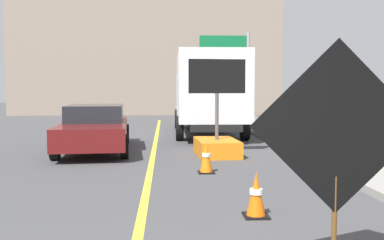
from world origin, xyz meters
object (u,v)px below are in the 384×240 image
at_px(box_truck, 208,91).
at_px(pickup_car, 95,128).
at_px(highway_guide_sign, 234,61).
at_px(traffic_cone_mid_lane, 206,157).
at_px(arrow_board_trailer, 217,138).
at_px(roadwork_sign, 337,132).
at_px(traffic_cone_near_sign, 256,195).

xyz_separation_m(box_truck, pickup_car, (-3.88, -4.50, -1.07)).
relative_size(highway_guide_sign, traffic_cone_mid_lane, 7.01).
bearing_deg(highway_guide_sign, traffic_cone_mid_lane, -101.36).
height_order(box_truck, highway_guide_sign, highway_guide_sign).
distance_m(arrow_board_trailer, pickup_car, 3.79).
bearing_deg(roadwork_sign, traffic_cone_mid_lane, 96.98).
height_order(box_truck, traffic_cone_mid_lane, box_truck).
xyz_separation_m(arrow_board_trailer, traffic_cone_near_sign, (-0.13, -5.94, -0.16)).
relative_size(roadwork_sign, box_truck, 0.30).
xyz_separation_m(roadwork_sign, traffic_cone_mid_lane, (-0.69, 5.62, -1.12)).
bearing_deg(traffic_cone_near_sign, arrow_board_trailer, 88.77).
height_order(pickup_car, traffic_cone_near_sign, pickup_car).
xyz_separation_m(traffic_cone_near_sign, traffic_cone_mid_lane, (-0.41, 3.37, 0.03)).
xyz_separation_m(roadwork_sign, arrow_board_trailer, (-0.15, 8.19, -0.99)).
height_order(box_truck, traffic_cone_near_sign, box_truck).
bearing_deg(pickup_car, traffic_cone_near_sign, -64.22).
bearing_deg(traffic_cone_mid_lane, box_truck, 84.22).
xyz_separation_m(arrow_board_trailer, highway_guide_sign, (2.35, 11.82, 2.94)).
bearing_deg(highway_guide_sign, roadwork_sign, -96.28).
bearing_deg(traffic_cone_near_sign, roadwork_sign, -83.05).
height_order(traffic_cone_near_sign, traffic_cone_mid_lane, traffic_cone_mid_lane).
xyz_separation_m(box_truck, traffic_cone_near_sign, (-0.42, -11.65, -1.45)).
xyz_separation_m(arrow_board_trailer, box_truck, (0.30, 5.70, 1.29)).
distance_m(arrow_board_trailer, highway_guide_sign, 12.40).
height_order(arrow_board_trailer, traffic_cone_mid_lane, arrow_board_trailer).
bearing_deg(pickup_car, highway_guide_sign, 60.79).
relative_size(roadwork_sign, traffic_cone_near_sign, 3.54).
bearing_deg(arrow_board_trailer, roadwork_sign, -88.98).
bearing_deg(arrow_board_trailer, highway_guide_sign, 78.76).
xyz_separation_m(roadwork_sign, traffic_cone_near_sign, (-0.27, 2.24, -1.15)).
relative_size(box_truck, highway_guide_sign, 1.57).
bearing_deg(arrow_board_trailer, box_truck, 87.02).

